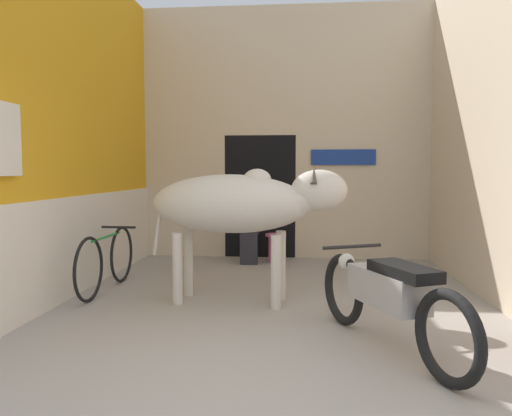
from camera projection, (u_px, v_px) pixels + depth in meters
name	position (u px, v px, depth m)	size (l,w,h in m)	color
ground_plane	(252.00, 409.00, 3.02)	(30.00, 30.00, 0.00)	#9E9389
wall_left_shopfront	(66.00, 124.00, 5.70)	(0.25, 5.26, 4.08)	orange
wall_back_with_doorway	(277.00, 155.00, 8.37)	(4.65, 0.93, 4.08)	beige
wall_right_with_door	(506.00, 115.00, 5.21)	(0.22, 5.26, 4.08)	beige
cow	(241.00, 204.00, 5.38)	(2.16, 0.82, 1.50)	beige
motorcycle_near	(387.00, 296.00, 3.98)	(0.97, 1.94, 0.78)	black
bicycle	(107.00, 260.00, 5.94)	(0.44, 1.71, 0.74)	black
shopkeeper_seated	(250.00, 220.00, 7.73)	(0.38, 0.33, 1.27)	#282833
plastic_stool	(276.00, 247.00, 7.81)	(0.33, 0.33, 0.45)	#DB6093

